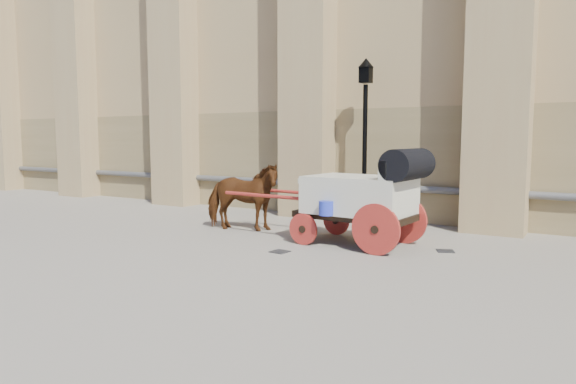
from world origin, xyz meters
The scene contains 6 objects.
ground centered at (0.00, 0.00, 0.00)m, with size 90.00×90.00×0.00m, color #6D665A.
horse centered at (-1.21, 0.77, 0.81)m, with size 0.88×1.92×1.62m, color #5A2F13.
carriage centered at (1.99, 0.68, 1.08)m, with size 4.66×1.69×2.01m.
street_lamp centered at (0.84, 3.33, 2.26)m, with size 0.40×0.40×4.23m.
drain_grate_near centered at (0.81, -0.75, 0.01)m, with size 0.32×0.32×0.01m, color black.
drain_grate_far centered at (3.56, 0.98, 0.01)m, with size 0.32×0.32×0.01m, color black.
Camera 1 is at (6.02, -9.05, 2.21)m, focal length 32.00 mm.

